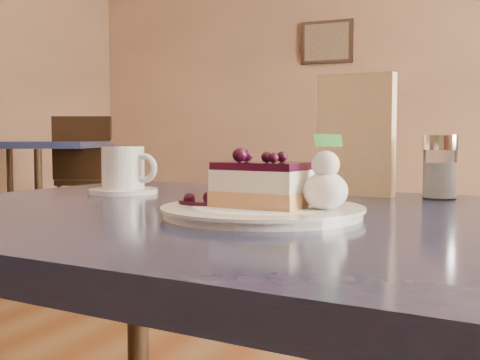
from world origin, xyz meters
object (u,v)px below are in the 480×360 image
at_px(dessert_plate, 263,212).
at_px(cheesecake_slice, 263,185).
at_px(coffee_set, 124,173).
at_px(bg_table_far_left, 24,247).
at_px(main_table, 279,268).

xyz_separation_m(dessert_plate, cheesecake_slice, (0.00, -0.00, 0.03)).
distance_m(coffee_set, bg_table_far_left, 3.22).
xyz_separation_m(main_table, coffee_set, (-0.34, 0.15, 0.11)).
relative_size(main_table, cheesecake_slice, 9.96).
xyz_separation_m(dessert_plate, coffee_set, (-0.34, 0.20, 0.03)).
distance_m(dessert_plate, bg_table_far_left, 3.58).
bearing_deg(coffee_set, cheesecake_slice, -30.14).
xyz_separation_m(cheesecake_slice, bg_table_far_left, (-2.62, 2.36, -0.66)).
bearing_deg(coffee_set, main_table, -23.62).
bearing_deg(main_table, coffee_set, 162.75).
relative_size(coffee_set, bg_table_far_left, 0.07).
relative_size(dessert_plate, cheesecake_slice, 2.05).
xyz_separation_m(coffee_set, bg_table_far_left, (-2.28, 2.16, -0.66)).
bearing_deg(bg_table_far_left, dessert_plate, -63.38).
distance_m(dessert_plate, coffee_set, 0.39).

